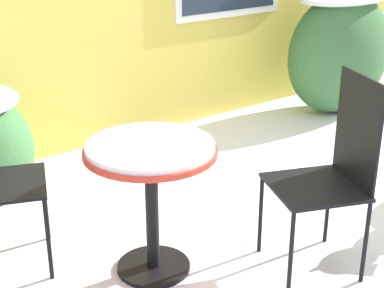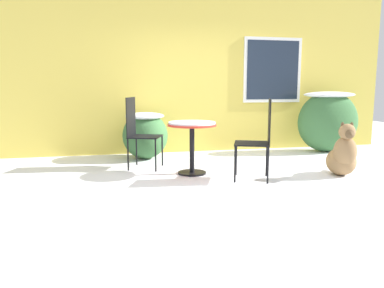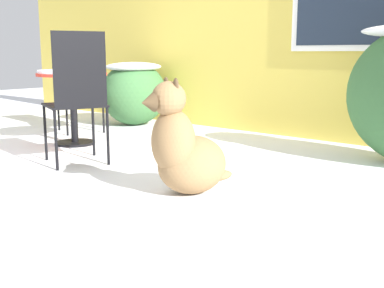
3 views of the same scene
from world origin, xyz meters
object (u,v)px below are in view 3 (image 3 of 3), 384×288
at_px(patio_chair_far_side, 77,94).
at_px(dog, 185,152).
at_px(patio_chair_near_table, 77,81).
at_px(patio_table, 73,85).

relative_size(patio_chair_far_side, dog, 1.41).
distance_m(patio_chair_far_side, dog, 1.29).
bearing_deg(dog, patio_chair_far_side, -166.39).
xyz_separation_m(patio_chair_near_table, dog, (2.78, -1.18, -0.31)).
bearing_deg(patio_chair_near_table, dog, -91.41).
bearing_deg(patio_chair_near_table, patio_chair_far_side, -104.45).
bearing_deg(patio_chair_near_table, patio_table, -107.23).
distance_m(patio_table, dog, 2.18).
relative_size(patio_table, dog, 0.97).
height_order(patio_table, patio_chair_near_table, patio_chair_near_table).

